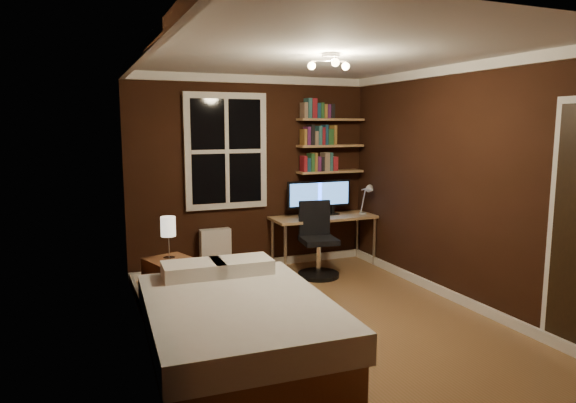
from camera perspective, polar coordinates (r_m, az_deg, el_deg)
name	(u,v)px	position (r m, az deg, el deg)	size (l,w,h in m)	color
floor	(323,322)	(5.08, 3.91, -13.22)	(4.20, 4.20, 0.00)	brown
wall_back	(252,174)	(6.69, -4.04, 3.09)	(3.20, 0.04, 2.50)	black
wall_left	(147,204)	(4.29, -15.39, -0.22)	(0.04, 4.20, 2.50)	black
wall_right	(461,186)	(5.66, 18.70, 1.67)	(0.04, 4.20, 2.50)	black
ceiling	(326,55)	(4.76, 4.23, 15.98)	(3.20, 4.20, 0.02)	white
window	(226,151)	(6.54, -6.89, 5.56)	(1.06, 0.06, 1.46)	white
ceiling_fixture	(331,65)	(4.66, 4.78, 14.89)	(0.44, 0.44, 0.18)	beige
bookshelf_lower	(330,172)	(7.00, 4.70, 3.32)	(0.92, 0.22, 0.03)	#A1794E
books_row_lower	(330,162)	(6.99, 4.71, 4.38)	(0.54, 0.16, 0.23)	maroon
bookshelf_middle	(330,146)	(6.98, 4.73, 6.18)	(0.92, 0.22, 0.03)	#A1794E
books_row_middle	(331,136)	(6.98, 4.75, 7.25)	(0.54, 0.16, 0.23)	navy
bookshelf_upper	(331,120)	(6.98, 4.77, 9.06)	(0.92, 0.22, 0.03)	#A1794E
books_row_upper	(331,110)	(6.98, 4.78, 10.12)	(0.48, 0.16, 0.23)	#29612B
bed	(237,328)	(4.23, -5.64, -13.79)	(1.47, 1.98, 0.65)	brown
nightstand	(170,284)	(5.47, -12.97, -8.88)	(0.42, 0.42, 0.53)	brown
bedside_lamp	(169,238)	(5.35, -13.14, -3.95)	(0.15, 0.15, 0.43)	beige
radiator	(216,251)	(6.60, -8.06, -5.51)	(0.39, 0.13, 0.58)	silver
desk	(324,221)	(6.87, 4.02, -2.14)	(1.42, 0.53, 0.68)	#A1794E
monitor_left	(306,199)	(6.78, 1.96, 0.29)	(0.51, 0.12, 0.47)	black
monitor_right	(333,197)	(6.95, 4.98, 0.47)	(0.51, 0.12, 0.47)	black
desk_lamp	(366,199)	(6.97, 8.69, 0.29)	(0.14, 0.32, 0.44)	silver
office_chair	(318,249)	(6.44, 3.31, -5.25)	(0.52, 0.52, 0.94)	black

